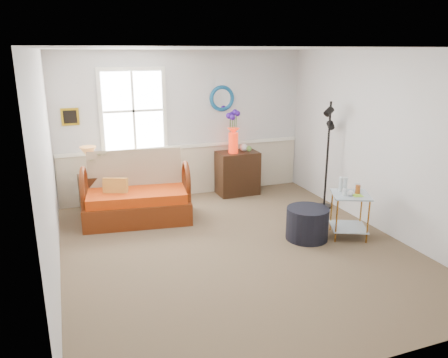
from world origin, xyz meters
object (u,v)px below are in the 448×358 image
object	(u,v)px
lamp_stand	(92,195)
side_table	(349,215)
ottoman	(307,224)
floor_lamp	(327,156)
loveseat	(137,188)
cabinet	(237,173)

from	to	relation	value
lamp_stand	side_table	distance (m)	4.05
lamp_stand	ottoman	distance (m)	3.48
ottoman	side_table	bearing A→B (deg)	-13.08
floor_lamp	ottoman	xyz separation A→B (m)	(-0.96, -1.04, -0.67)
loveseat	cabinet	xyz separation A→B (m)	(1.98, 0.68, -0.13)
cabinet	side_table	xyz separation A→B (m)	(0.75, -2.39, -0.08)
ottoman	floor_lamp	bearing A→B (deg)	47.21
loveseat	cabinet	world-z (taller)	loveseat
loveseat	lamp_stand	bearing A→B (deg)	148.66
cabinet	floor_lamp	world-z (taller)	floor_lamp
lamp_stand	side_table	bearing A→B (deg)	-33.62
lamp_stand	cabinet	world-z (taller)	cabinet
loveseat	cabinet	distance (m)	2.10
cabinet	ottoman	size ratio (longest dim) A/B	1.34
loveseat	lamp_stand	distance (m)	0.86
lamp_stand	floor_lamp	bearing A→B (deg)	-15.87
floor_lamp	cabinet	bearing A→B (deg)	119.79
side_table	loveseat	bearing A→B (deg)	147.88
lamp_stand	cabinet	bearing A→B (deg)	3.35
cabinet	side_table	size ratio (longest dim) A/B	1.24
cabinet	floor_lamp	distance (m)	1.72
lamp_stand	ottoman	size ratio (longest dim) A/B	1.09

